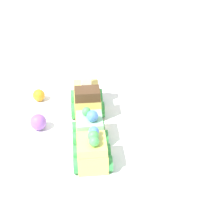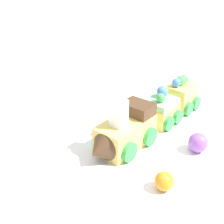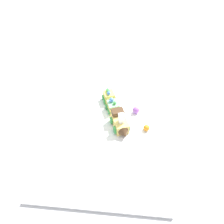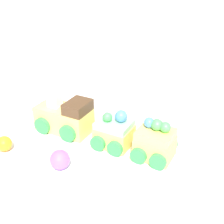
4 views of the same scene
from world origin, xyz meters
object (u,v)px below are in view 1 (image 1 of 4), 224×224
cake_car_lemon (92,152)px  gumball_purple (38,122)px  cake_car_mint (90,128)px  gumball_orange (39,95)px  cake_train_locomotive (87,96)px

cake_car_lemon → gumball_purple: size_ratio=2.53×
cake_car_mint → cake_car_lemon: cake_car_lemon is taller
cake_car_mint → gumball_orange: cake_car_mint is taller
cake_car_mint → gumball_orange: bearing=33.6°
cake_car_lemon → gumball_purple: cake_car_lemon is taller
cake_train_locomotive → cake_car_mint: cake_train_locomotive is taller
cake_train_locomotive → cake_car_mint: (-0.11, -0.04, -0.00)m
cake_train_locomotive → gumball_purple: cake_train_locomotive is taller
cake_train_locomotive → gumball_orange: size_ratio=5.18×
cake_train_locomotive → cake_car_mint: bearing=-179.9°
cake_car_mint → cake_car_lemon: (-0.07, -0.03, 0.00)m
gumball_orange → gumball_purple: bearing=-156.9°
cake_car_lemon → gumball_purple: (0.08, 0.13, -0.01)m
gumball_purple → gumball_orange: gumball_purple is taller
cake_car_mint → gumball_orange: size_ratio=3.03×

